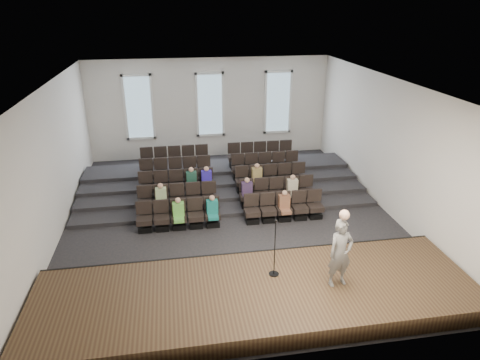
% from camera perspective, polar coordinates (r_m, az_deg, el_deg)
% --- Properties ---
extents(ground, '(14.00, 14.00, 0.00)m').
position_cam_1_polar(ground, '(16.22, -1.31, -4.87)').
color(ground, black).
rests_on(ground, ground).
extents(ceiling, '(12.00, 14.00, 0.02)m').
position_cam_1_polar(ceiling, '(14.58, -1.49, 12.84)').
color(ceiling, white).
rests_on(ceiling, ground).
extents(wall_back, '(12.00, 0.04, 5.00)m').
position_cam_1_polar(wall_back, '(21.92, -4.02, 9.49)').
color(wall_back, silver).
rests_on(wall_back, ground).
extents(wall_front, '(12.00, 0.04, 5.00)m').
position_cam_1_polar(wall_front, '(9.01, 5.05, -11.26)').
color(wall_front, silver).
rests_on(wall_front, ground).
extents(wall_left, '(0.04, 14.00, 5.00)m').
position_cam_1_polar(wall_left, '(15.62, -23.83, 2.00)').
color(wall_left, silver).
rests_on(wall_left, ground).
extents(wall_right, '(0.04, 14.00, 5.00)m').
position_cam_1_polar(wall_right, '(17.08, 19.09, 4.40)').
color(wall_right, silver).
rests_on(wall_right, ground).
extents(stage, '(11.80, 3.60, 0.50)m').
position_cam_1_polar(stage, '(11.84, 2.33, -15.16)').
color(stage, '#45331D').
rests_on(stage, ground).
extents(stage_lip, '(11.80, 0.06, 0.52)m').
position_cam_1_polar(stage_lip, '(13.26, 0.77, -10.52)').
color(stage_lip, black).
rests_on(stage_lip, ground).
extents(risers, '(11.80, 4.80, 0.60)m').
position_cam_1_polar(risers, '(18.98, -2.68, 0.05)').
color(risers, black).
rests_on(risers, ground).
extents(seating_rows, '(6.80, 4.70, 1.67)m').
position_cam_1_polar(seating_rows, '(17.30, -2.06, -0.53)').
color(seating_rows, black).
rests_on(seating_rows, ground).
extents(windows, '(8.44, 0.10, 3.24)m').
position_cam_1_polar(windows, '(21.81, -4.02, 9.96)').
color(windows, white).
rests_on(windows, wall_back).
extents(audience, '(5.45, 2.64, 1.10)m').
position_cam_1_polar(audience, '(16.25, -1.84, -1.56)').
color(audience, '#66BB4A').
rests_on(audience, seating_rows).
extents(speaker, '(0.76, 0.57, 1.91)m').
position_cam_1_polar(speaker, '(11.61, 13.24, -9.47)').
color(speaker, slate).
rests_on(speaker, stage).
extents(mic_stand, '(0.29, 0.29, 1.72)m').
position_cam_1_polar(mic_stand, '(11.93, 4.61, -10.41)').
color(mic_stand, black).
rests_on(mic_stand, stage).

